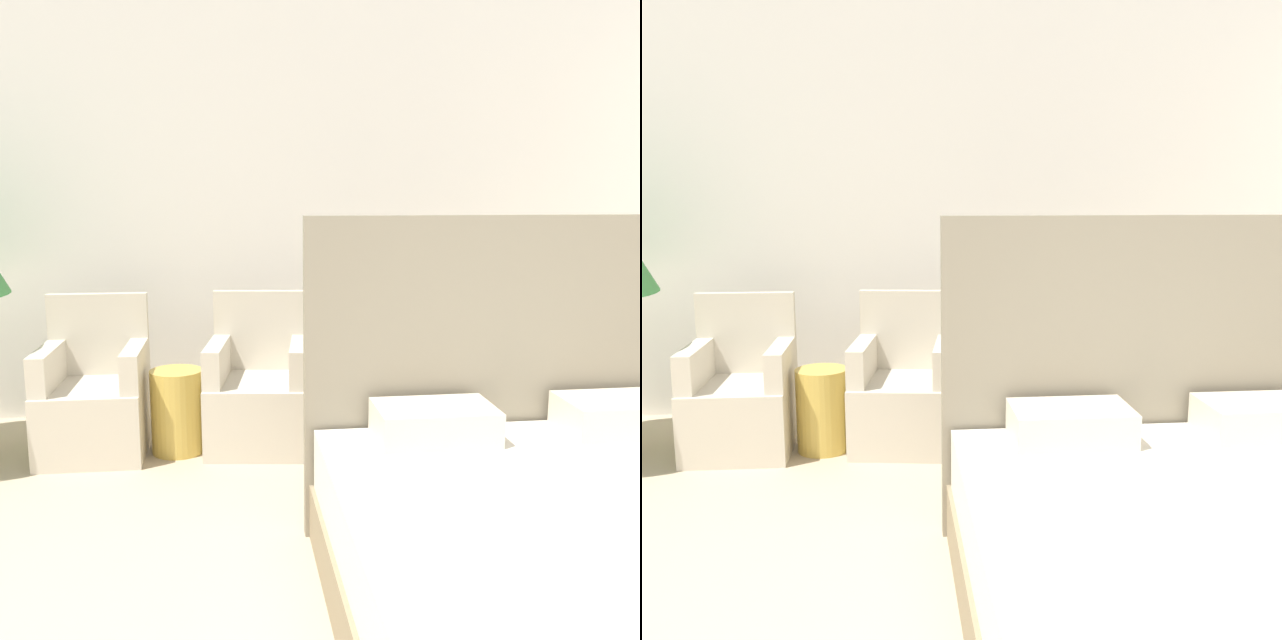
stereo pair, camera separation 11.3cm
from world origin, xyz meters
TOP-DOWN VIEW (x-y plane):
  - wall_back at (0.00, 4.22)m, footprint 10.00×0.06m
  - bed at (0.74, 1.32)m, footprint 1.80×2.21m
  - armchair_near_window_left at (-1.24, 3.49)m, footprint 0.58×0.59m
  - armchair_near_window_right at (-0.30, 3.49)m, footprint 0.65×0.66m
  - side_table at (-0.77, 3.43)m, footprint 0.30×0.30m

SIDE VIEW (x-z plane):
  - side_table at x=-0.77m, z-range 0.00..0.48m
  - bed at x=0.74m, z-range -0.41..0.97m
  - armchair_near_window_left at x=-1.24m, z-range -0.16..0.73m
  - armchair_near_window_right at x=-0.30m, z-range -0.16..0.73m
  - wall_back at x=0.00m, z-range 0.00..2.90m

